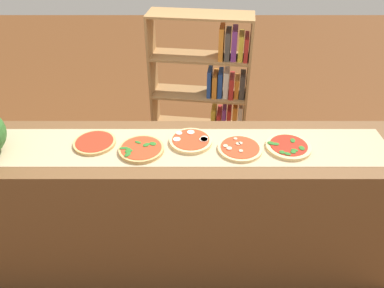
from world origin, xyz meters
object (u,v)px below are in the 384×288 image
Objects in this scene: pizza_spinach_1 at (142,149)px; pizza_spinach_4 at (290,147)px; pizza_mushroom_3 at (241,148)px; bookshelf at (215,94)px; pizza_mozzarella_2 at (192,141)px; pizza_plain_0 at (96,142)px.

pizza_spinach_4 is (0.84, 0.03, -0.00)m from pizza_spinach_1.
pizza_mushroom_3 is at bearing 0.93° from pizza_spinach_1.
pizza_mushroom_3 is at bearing -85.81° from bookshelf.
pizza_spinach_1 and pizza_spinach_4 have the same top height.
pizza_mushroom_3 is 0.18× the size of bookshelf.
pizza_spinach_4 is (0.56, -0.06, -0.00)m from pizza_mozzarella_2.
pizza_mushroom_3 is at bearing -14.51° from pizza_mozzarella_2.
bookshelf is at bearing 107.48° from pizza_spinach_4.
pizza_plain_0 is at bearing 166.51° from pizza_spinach_1.
bookshelf is at bearing 80.18° from pizza_mozzarella_2.
bookshelf reaches higher than pizza_plain_0.
bookshelf is at bearing 68.31° from pizza_spinach_1.
pizza_mushroom_3 is (0.56, 0.01, -0.00)m from pizza_spinach_1.
bookshelf reaches higher than pizza_spinach_4.
pizza_spinach_1 is 0.99× the size of pizza_spinach_4.
pizza_spinach_1 is 0.19× the size of bookshelf.
pizza_plain_0 is 0.97× the size of pizza_mozzarella_2.
pizza_mozzarella_2 is 0.99× the size of pizza_mushroom_3.
pizza_spinach_1 is at bearing -179.07° from pizza_mushroom_3.
pizza_mozzarella_2 is (0.28, 0.08, 0.00)m from pizza_spinach_1.
pizza_plain_0 is 1.12m from pizza_spinach_4.
pizza_spinach_1 is 1.03× the size of pizza_mozzarella_2.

